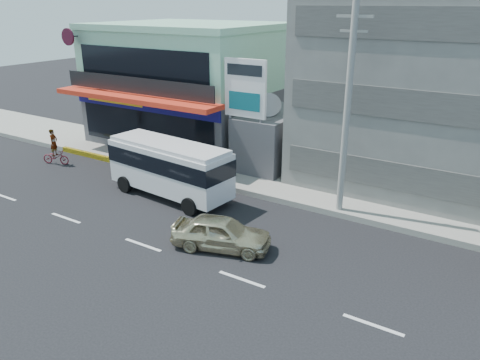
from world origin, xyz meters
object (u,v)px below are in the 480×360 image
at_px(billboard, 245,95).
at_px(minibus, 169,165).
at_px(utility_pole_near, 347,111).
at_px(motorcycle_rider, 55,153).
at_px(satellite_dish, 268,114).
at_px(sedan, 221,233).
at_px(shop_building, 191,87).
at_px(concrete_building, 474,58).

relative_size(billboard, minibus, 0.94).
relative_size(utility_pole_near, motorcycle_rider, 4.38).
xyz_separation_m(satellite_dish, utility_pole_near, (6.00, -3.60, 1.57)).
relative_size(minibus, sedan, 1.74).
relative_size(shop_building, concrete_building, 0.77).
bearing_deg(shop_building, minibus, -58.74).
xyz_separation_m(shop_building, motorcycle_rider, (-4.13, -8.93, -3.24)).
distance_m(utility_pole_near, minibus, 9.46).
bearing_deg(utility_pole_near, shop_building, 154.94).
bearing_deg(satellite_dish, sedan, -72.32).
distance_m(concrete_building, motorcycle_rider, 25.07).
bearing_deg(concrete_building, satellite_dish, -158.20).
relative_size(concrete_building, sedan, 3.82).
bearing_deg(billboard, utility_pole_near, -15.48).
height_order(utility_pole_near, sedan, utility_pole_near).
height_order(utility_pole_near, minibus, utility_pole_near).
height_order(concrete_building, satellite_dish, concrete_building).
height_order(shop_building, motorcycle_rider, shop_building).
height_order(satellite_dish, motorcycle_rider, satellite_dish).
xyz_separation_m(shop_building, sedan, (11.00, -12.36, -3.28)).
bearing_deg(concrete_building, minibus, -140.71).
distance_m(shop_building, utility_pole_near, 15.50).
bearing_deg(motorcycle_rider, minibus, -1.23).
bearing_deg(satellite_dish, utility_pole_near, -30.96).
bearing_deg(billboard, satellite_dish, 74.48).
distance_m(shop_building, billboard, 8.92).
distance_m(concrete_building, sedan, 16.38).
relative_size(shop_building, motorcycle_rider, 5.43).
distance_m(concrete_building, utility_pole_near, 8.79).
distance_m(utility_pole_near, sedan, 7.90).
height_order(satellite_dish, utility_pole_near, utility_pole_near).
xyz_separation_m(utility_pole_near, motorcycle_rider, (-18.13, -2.38, -4.40)).
bearing_deg(satellite_dish, motorcycle_rider, -153.75).
xyz_separation_m(billboard, motorcycle_rider, (-11.63, -4.18, -4.17)).
xyz_separation_m(concrete_building, utility_pole_near, (-4.00, -7.60, -1.85)).
height_order(shop_building, satellite_dish, shop_building).
xyz_separation_m(concrete_building, motorcycle_rider, (-22.13, -9.98, -6.25)).
xyz_separation_m(utility_pole_near, sedan, (-3.00, -5.81, -4.44)).
distance_m(billboard, motorcycle_rider, 13.05).
bearing_deg(concrete_building, utility_pole_near, -117.76).
relative_size(concrete_building, billboard, 2.32).
bearing_deg(concrete_building, sedan, -117.56).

